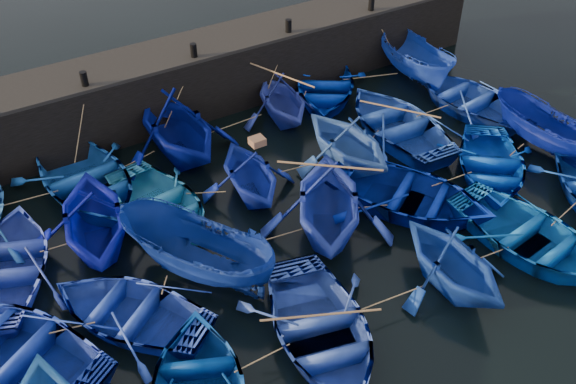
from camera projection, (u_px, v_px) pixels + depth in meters
ground at (347, 270)px, 18.31m from camera, size 120.00×120.00×0.00m
quay_wall at (187, 80)px, 24.52m from camera, size 26.00×2.50×2.50m
quay_top at (184, 49)px, 23.71m from camera, size 26.00×2.50×0.12m
bollard_1 at (84, 79)px, 21.26m from camera, size 0.24×0.24×0.50m
bollard_2 at (194, 50)px, 22.92m from camera, size 0.24×0.24×0.50m
bollard_3 at (288, 26)px, 24.58m from camera, size 0.24×0.24×0.50m
bollard_4 at (371, 4)px, 26.23m from camera, size 0.24×0.24×0.50m
boat_1 at (86, 181)px, 20.66m from camera, size 4.39×5.82×1.14m
boat_2 at (176, 126)px, 21.94m from camera, size 4.36×5.01×2.57m
boat_3 at (282, 99)px, 24.02m from camera, size 3.71×4.12×1.92m
boat_4 at (325, 86)px, 25.67m from camera, size 5.70×6.01×1.01m
boat_5 at (415, 60)px, 26.58m from camera, size 2.41×4.94×1.83m
boat_6 at (7, 265)px, 17.75m from camera, size 5.17×5.93×1.03m
boat_7 at (93, 217)px, 18.35m from camera, size 4.75×5.22×2.35m
boat_8 at (160, 205)px, 19.84m from camera, size 4.02×5.15×0.98m
boat_9 at (250, 172)px, 20.38m from camera, size 3.65×4.07×1.91m
boat_10 at (348, 140)px, 21.62m from camera, size 3.74×4.27×2.15m
boat_11 at (398, 123)px, 23.42m from camera, size 4.20×5.63×1.12m
boat_12 at (470, 98)px, 24.93m from camera, size 4.17×5.39×1.03m
boat_13 at (11, 349)px, 15.45m from camera, size 6.07×6.54×1.11m
boat_14 at (130, 310)px, 16.53m from camera, size 5.27×5.56×0.94m
boat_15 at (196, 254)px, 17.50m from camera, size 4.08×5.04×1.86m
boat_16 at (328, 201)px, 18.81m from camera, size 5.95×6.14×2.47m
boat_17 at (410, 195)px, 20.11m from camera, size 6.02×6.53×1.10m
boat_18 at (491, 165)px, 21.49m from camera, size 5.56×5.74×0.97m
boat_19 at (543, 130)px, 22.58m from camera, size 1.99×4.37×1.64m
boat_22 at (320, 330)px, 15.96m from camera, size 4.67×5.70×1.03m
boat_23 at (453, 261)px, 17.20m from camera, size 3.35×3.86×1.98m
boat_24 at (530, 237)px, 18.63m from camera, size 4.31×5.58×1.07m
wooden_crate at (257, 141)px, 19.84m from camera, size 0.45×0.41×0.24m
mooring_ropes at (269, 156)px, 21.25m from camera, size 18.00×11.79×2.10m
loose_oars at (334, 152)px, 20.03m from camera, size 10.03×11.65×1.50m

